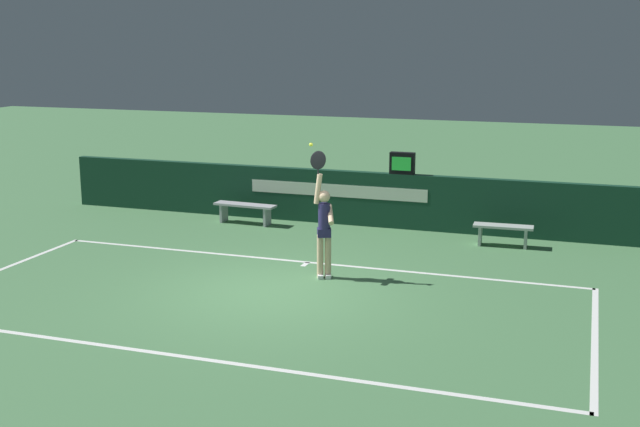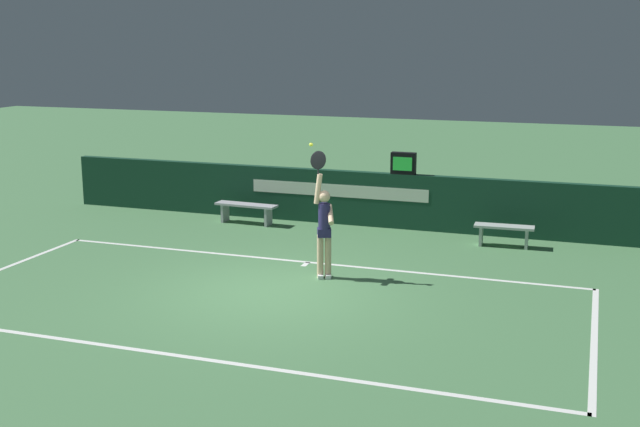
{
  "view_description": "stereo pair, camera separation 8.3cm",
  "coord_description": "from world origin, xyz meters",
  "px_view_note": "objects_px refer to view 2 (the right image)",
  "views": [
    {
      "loc": [
        5.13,
        -12.43,
        4.36
      ],
      "look_at": [
        0.63,
        0.84,
        1.26
      ],
      "focal_mm": 45.11,
      "sensor_mm": 36.0,
      "label": 1
    },
    {
      "loc": [
        5.21,
        -12.4,
        4.36
      ],
      "look_at": [
        0.63,
        0.84,
        1.26
      ],
      "focal_mm": 45.11,
      "sensor_mm": 36.0,
      "label": 2
    }
  ],
  "objects_px": {
    "tennis_player": "(324,226)",
    "courtside_bench_far": "(246,209)",
    "speed_display": "(403,163)",
    "courtside_bench_near": "(504,231)",
    "tennis_ball": "(311,145)"
  },
  "relations": [
    {
      "from": "tennis_player",
      "to": "courtside_bench_far",
      "type": "height_order",
      "value": "tennis_player"
    },
    {
      "from": "speed_display",
      "to": "courtside_bench_near",
      "type": "distance_m",
      "value": 2.84
    },
    {
      "from": "speed_display",
      "to": "courtside_bench_far",
      "type": "distance_m",
      "value": 3.87
    },
    {
      "from": "tennis_ball",
      "to": "courtside_bench_near",
      "type": "height_order",
      "value": "tennis_ball"
    },
    {
      "from": "speed_display",
      "to": "tennis_player",
      "type": "xyz_separation_m",
      "value": [
        -0.46,
        -4.28,
        -0.55
      ]
    },
    {
      "from": "speed_display",
      "to": "courtside_bench_near",
      "type": "height_order",
      "value": "speed_display"
    },
    {
      "from": "tennis_ball",
      "to": "courtside_bench_far",
      "type": "height_order",
      "value": "tennis_ball"
    },
    {
      "from": "courtside_bench_near",
      "to": "courtside_bench_far",
      "type": "bearing_deg",
      "value": 178.34
    },
    {
      "from": "courtside_bench_near",
      "to": "tennis_player",
      "type": "bearing_deg",
      "value": -130.52
    },
    {
      "from": "speed_display",
      "to": "courtside_bench_near",
      "type": "xyz_separation_m",
      "value": [
        2.42,
        -0.91,
        -1.18
      ]
    },
    {
      "from": "courtside_bench_near",
      "to": "tennis_ball",
      "type": "bearing_deg",
      "value": -131.95
    },
    {
      "from": "tennis_player",
      "to": "tennis_ball",
      "type": "relative_size",
      "value": 34.88
    },
    {
      "from": "tennis_player",
      "to": "tennis_ball",
      "type": "xyz_separation_m",
      "value": [
        -0.22,
        -0.08,
        1.5
      ]
    },
    {
      "from": "tennis_player",
      "to": "tennis_ball",
      "type": "distance_m",
      "value": 1.51
    },
    {
      "from": "tennis_ball",
      "to": "courtside_bench_far",
      "type": "xyz_separation_m",
      "value": [
        -2.93,
        3.62,
        -2.11
      ]
    }
  ]
}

